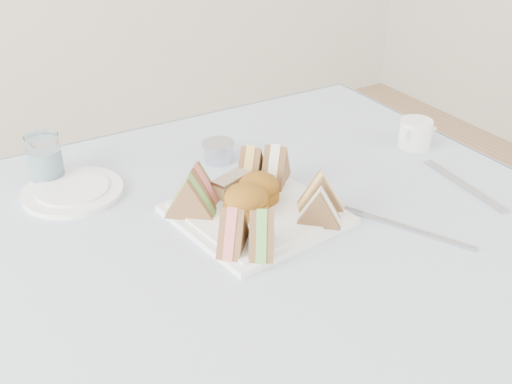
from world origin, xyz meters
TOP-DOWN VIEW (x-y plane):
  - tablecloth at (0.00, 0.00)m, footprint 1.02×1.02m
  - serving_plate at (-0.01, 0.06)m, footprint 0.28×0.28m
  - sandwich_fl_a at (-0.09, -0.01)m, footprint 0.08×0.08m
  - sandwich_fl_b at (-0.06, -0.04)m, footprint 0.07×0.09m
  - sandwich_fr_a at (0.09, 0.01)m, footprint 0.09×0.07m
  - sandwich_fr_b at (0.06, -0.02)m, footprint 0.08×0.07m
  - sandwich_bl_a at (-0.11, 0.11)m, footprint 0.09×0.08m
  - sandwich_bl_b at (-0.08, 0.14)m, footprint 0.08×0.08m
  - sandwich_br_a at (0.07, 0.13)m, footprint 0.09×0.09m
  - sandwich_br_b at (0.04, 0.16)m, footprint 0.08×0.08m
  - scone_left at (-0.03, 0.06)m, footprint 0.09×0.09m
  - scone_right at (0.02, 0.09)m, footprint 0.10×0.10m
  - pastry_slice at (-0.01, 0.14)m, footprint 0.08×0.05m
  - side_plate at (-0.25, 0.30)m, footprint 0.24×0.24m
  - water_glass at (-0.27, 0.37)m, footprint 0.07×0.07m
  - tea_strainer at (0.04, 0.28)m, footprint 0.07×0.07m
  - knife at (0.38, -0.04)m, footprint 0.04×0.21m
  - fork at (0.20, -0.11)m, footprint 0.10×0.18m
  - creamer_jug at (0.41, 0.13)m, footprint 0.08×0.08m

SIDE VIEW (x-z plane):
  - tablecloth at x=0.00m, z-range 0.74..0.75m
  - fork at x=0.20m, z-range 0.75..0.75m
  - knife at x=0.38m, z-range 0.75..0.75m
  - side_plate at x=-0.25m, z-range 0.75..0.76m
  - serving_plate at x=-0.01m, z-range 0.75..0.76m
  - tea_strainer at x=0.04m, z-range 0.75..0.78m
  - creamer_jug at x=0.41m, z-range 0.75..0.80m
  - pastry_slice at x=-0.01m, z-range 0.76..0.79m
  - scone_right at x=0.02m, z-range 0.76..0.81m
  - scone_left at x=-0.03m, z-range 0.76..0.81m
  - sandwich_fr_b at x=0.06m, z-range 0.76..0.82m
  - water_glass at x=-0.27m, z-range 0.75..0.84m
  - sandwich_fr_a at x=0.09m, z-range 0.76..0.83m
  - sandwich_fl_a at x=-0.09m, z-range 0.76..0.83m
  - sandwich_fl_b at x=-0.06m, z-range 0.76..0.83m
  - sandwich_br_b at x=0.04m, z-range 0.76..0.83m
  - sandwich_bl_b at x=-0.08m, z-range 0.76..0.83m
  - sandwich_bl_a at x=-0.11m, z-range 0.76..0.83m
  - sandwich_br_a at x=0.07m, z-range 0.76..0.83m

